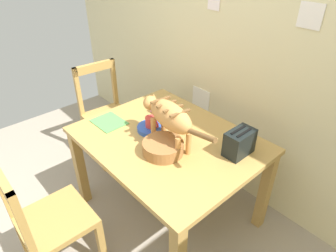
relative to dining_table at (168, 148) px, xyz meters
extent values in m
cube|color=beige|center=(0.03, 0.72, 0.60)|extent=(4.57, 0.10, 2.50)
cube|color=white|center=(0.49, 0.67, 0.89)|extent=(0.15, 0.01, 0.15)
cube|color=white|center=(-0.30, 0.67, 0.04)|extent=(0.20, 0.01, 0.20)
cube|color=white|center=(-0.24, 0.67, 0.87)|extent=(0.11, 0.01, 0.11)
cube|color=tan|center=(0.00, 0.00, 0.07)|extent=(1.25, 0.99, 0.03)
cube|color=#A88244|center=(0.00, 0.00, 0.02)|extent=(1.17, 0.91, 0.07)
cube|color=tan|center=(-0.57, -0.44, -0.30)|extent=(0.07, 0.07, 0.71)
cube|color=tan|center=(-0.57, 0.44, -0.30)|extent=(0.07, 0.07, 0.71)
cube|color=tan|center=(0.57, 0.44, -0.30)|extent=(0.07, 0.07, 0.71)
ellipsoid|color=#C98A4A|center=(0.08, -0.05, 0.32)|extent=(0.41, 0.20, 0.17)
cube|color=brown|center=(0.17, -0.06, 0.39)|extent=(0.04, 0.15, 0.01)
cube|color=brown|center=(0.10, -0.05, 0.39)|extent=(0.04, 0.15, 0.01)
cube|color=brown|center=(0.04, -0.04, 0.39)|extent=(0.04, 0.15, 0.01)
cube|color=brown|center=(-0.03, -0.04, 0.39)|extent=(0.04, 0.15, 0.01)
cylinder|color=#C98A4A|center=(-0.07, -0.07, 0.17)|extent=(0.04, 0.04, 0.16)
cylinder|color=#C98A4A|center=(-0.06, 0.01, 0.17)|extent=(0.04, 0.04, 0.16)
cylinder|color=#C98A4A|center=(0.21, -0.10, 0.17)|extent=(0.04, 0.04, 0.16)
cylinder|color=#C98A4A|center=(0.22, -0.02, 0.17)|extent=(0.04, 0.04, 0.16)
sphere|color=#C98A4A|center=(-0.16, -0.02, 0.31)|extent=(0.10, 0.10, 0.10)
cone|color=#C98A4A|center=(-0.16, -0.05, 0.35)|extent=(0.04, 0.04, 0.04)
cone|color=#C98A4A|center=(-0.15, 0.01, 0.35)|extent=(0.04, 0.04, 0.04)
cylinder|color=brown|center=(0.37, -0.08, 0.34)|extent=(0.23, 0.06, 0.08)
cylinder|color=#2A50B7|center=(-0.16, -0.02, 0.10)|extent=(0.21, 0.21, 0.03)
cylinder|color=#CE3937|center=(-0.16, -0.02, 0.16)|extent=(0.08, 0.08, 0.08)
torus|color=#CE3937|center=(-0.10, -0.02, 0.16)|extent=(0.05, 0.01, 0.05)
cube|color=#57A352|center=(-0.45, -0.20, 0.09)|extent=(0.25, 0.21, 0.01)
cube|color=gold|center=(-0.27, 0.21, 0.09)|extent=(0.19, 0.15, 0.01)
cube|color=#9C5595|center=(-0.27, 0.21, 0.11)|extent=(0.20, 0.16, 0.01)
cube|color=red|center=(-0.28, 0.21, 0.12)|extent=(0.19, 0.14, 0.02)
cylinder|color=#956336|center=(0.10, -0.13, 0.13)|extent=(0.27, 0.27, 0.08)
cylinder|color=#432C18|center=(0.10, -0.13, 0.13)|extent=(0.22, 0.22, 0.07)
cube|color=black|center=(0.43, 0.22, 0.17)|extent=(0.12, 0.20, 0.17)
cube|color=black|center=(0.41, 0.22, 0.26)|extent=(0.02, 0.14, 0.01)
cube|color=black|center=(0.46, 0.22, 0.26)|extent=(0.02, 0.14, 0.01)
cube|color=tan|center=(-0.96, 0.09, -0.22)|extent=(0.45, 0.45, 0.04)
cube|color=tan|center=(-1.15, 0.10, 0.24)|extent=(0.07, 0.42, 0.08)
cube|color=tan|center=(-1.14, 0.29, 0.04)|extent=(0.04, 0.04, 0.48)
cube|color=tan|center=(-1.17, -0.09, 0.04)|extent=(0.04, 0.04, 0.48)
cube|color=tan|center=(-0.76, 0.26, -0.45)|extent=(0.04, 0.04, 0.42)
cube|color=tan|center=(-0.79, -0.11, -0.45)|extent=(0.04, 0.04, 0.42)
cube|color=tan|center=(-1.14, 0.29, -0.45)|extent=(0.04, 0.04, 0.42)
cube|color=tan|center=(-1.17, -0.08, -0.45)|extent=(0.04, 0.04, 0.42)
cube|color=#B18844|center=(-0.13, -0.83, -0.22)|extent=(0.43, 0.43, 0.04)
cube|color=#B18844|center=(-0.13, -1.02, 0.24)|extent=(0.42, 0.05, 0.08)
cube|color=#B18844|center=(-0.32, -1.02, 0.04)|extent=(0.04, 0.04, 0.48)
cube|color=#B18844|center=(0.06, -1.03, 0.04)|extent=(0.04, 0.04, 0.48)
cube|color=#B18844|center=(-0.31, -0.64, -0.45)|extent=(0.04, 0.04, 0.42)
cube|color=#B18844|center=(0.06, -0.65, -0.45)|extent=(0.04, 0.04, 0.42)
cube|color=#B18844|center=(-0.32, -1.02, -0.45)|extent=(0.04, 0.04, 0.42)
camera|label=1|loc=(1.27, -1.14, 1.28)|focal=31.64mm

